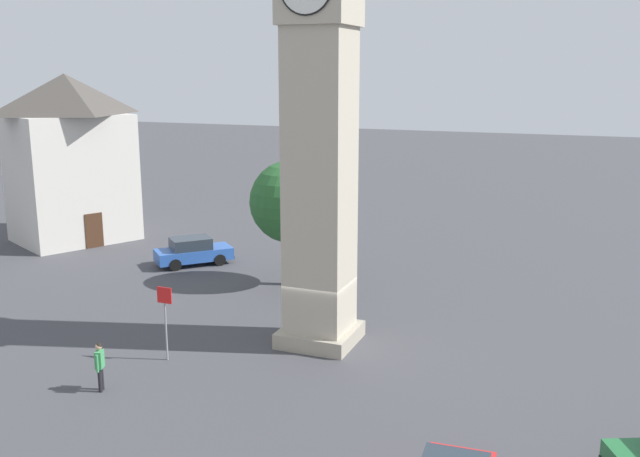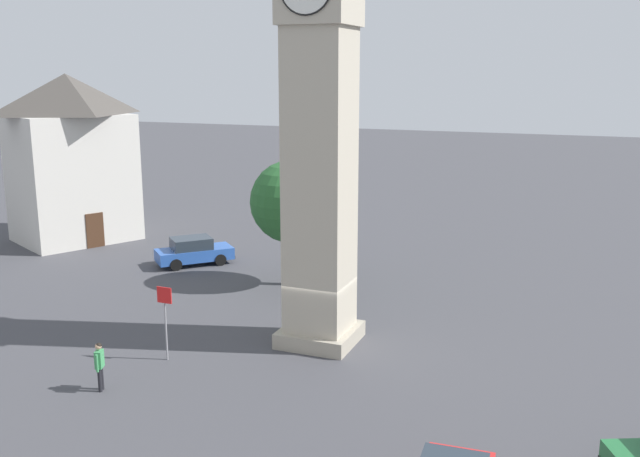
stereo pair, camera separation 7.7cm
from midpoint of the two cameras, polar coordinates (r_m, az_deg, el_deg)
name	(u,v)px [view 2 (the right image)]	position (r m, az deg, el deg)	size (l,w,h in m)	color
ground_plane	(320,342)	(28.14, 0.08, -9.15)	(200.00, 200.00, 0.00)	#424247
clock_tower	(320,18)	(26.19, 0.09, 16.70)	(3.42, 3.42, 21.01)	#A59C89
car_red_corner	(194,251)	(39.33, -10.13, -1.81)	(4.06, 4.15, 1.53)	#2D5BB7
pedestrian	(100,362)	(24.85, -17.33, -10.29)	(0.33, 0.53, 1.69)	black
tree	(291,202)	(34.37, -2.27, 2.16)	(4.06, 4.06, 6.25)	brown
building_shop_left	(71,157)	(46.36, -19.45, 5.48)	(8.20, 8.73, 10.29)	beige
road_sign	(165,311)	(26.44, -12.35, -6.53)	(0.60, 0.07, 2.80)	gray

